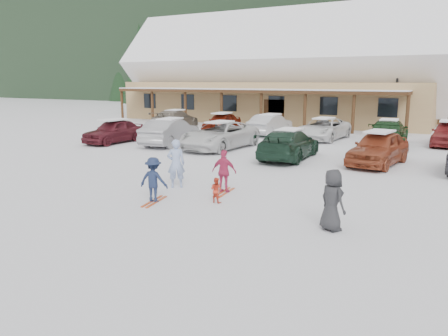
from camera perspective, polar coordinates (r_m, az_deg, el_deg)
The scene contains 22 objects.
ground at distance 13.68m, azimuth -3.13°, elevation -4.72°, with size 160.00×160.00×0.00m, color white.
day_lodge at distance 42.24m, azimuth 6.67°, elevation 11.55°, with size 29.12×12.50×10.38m.
lamp_post at distance 36.27m, azimuth 21.67°, elevation 10.42°, with size 0.50×0.25×6.51m.
conifer_0 at distance 52.75m, azimuth -10.23°, elevation 13.30°, with size 4.40×4.40×10.20m.
conifer_2 at distance 64.81m, azimuth -6.26°, elevation 14.04°, with size 5.28×5.28×12.24m.
adult_skier at distance 15.67m, azimuth -6.29°, elevation 0.59°, with size 0.64×0.42×1.75m, color #94AAD8.
toddler_red at distance 13.73m, azimuth -1.04°, elevation -2.89°, with size 0.39×0.31×0.81m, color red.
child_navy at distance 13.89m, azimuth -9.18°, elevation -1.54°, with size 0.93×0.53×1.44m, color #192443.
skis_child_navy at distance 14.06m, azimuth -9.09°, elevation -4.34°, with size 0.20×1.40×0.03m, color #C3481B.
child_magenta at distance 14.83m, azimuth 0.03°, elevation -0.46°, with size 0.87×0.36×1.49m, color #C2305C.
skis_child_magenta at distance 15.00m, azimuth 0.03°, elevation -3.19°, with size 0.20×1.40×0.03m, color #C3481B.
bystander_dark at distance 11.46m, azimuth 13.95°, elevation -4.09°, with size 0.78×0.51×1.60m, color #29292C.
parked_car_0 at distance 27.65m, azimuth -14.18°, elevation 4.68°, with size 1.70×4.22×1.44m, color #5A1A23.
parked_car_1 at distance 26.13m, azimuth -7.04°, elevation 4.71°, with size 1.66×4.76×1.57m, color #99989C.
parked_car_2 at distance 24.48m, azimuth -0.58°, elevation 4.29°, with size 2.52×5.47×1.52m, color silver.
parked_car_3 at distance 21.57m, azimuth 8.46°, elevation 3.10°, with size 2.03×4.99×1.45m, color #193425.
parked_car_4 at distance 21.00m, azimuth 19.53°, elevation 2.46°, with size 1.81×4.51×1.54m, color #984226.
parked_car_7 at distance 34.87m, azimuth -6.39°, elevation 6.32°, with size 2.08×5.11×1.48m, color slate.
parked_car_8 at distance 32.77m, azimuth -0.29°, elevation 5.99°, with size 1.64×4.08×1.39m, color maroon.
parked_car_9 at distance 30.91m, azimuth 6.06°, elevation 5.65°, with size 1.54×4.40×1.45m, color #BABBBF.
parked_car_10 at distance 29.03m, azimuth 12.85°, elevation 5.01°, with size 2.32×5.03×1.40m, color white.
parked_car_11 at distance 27.92m, azimuth 20.67°, elevation 4.41°, with size 2.09×5.13×1.49m, color #1A3F1D.
Camera 1 is at (6.96, -11.15, 3.80)m, focal length 35.00 mm.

